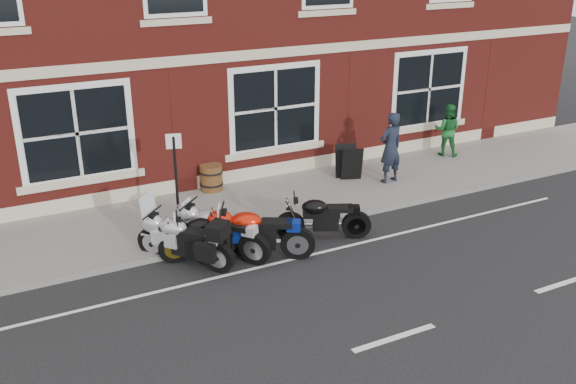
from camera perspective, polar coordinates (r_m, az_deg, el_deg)
name	(u,v)px	position (r m, az deg, el deg)	size (l,w,h in m)	color
ground	(307,261)	(13.06, 1.68, -6.16)	(80.00, 80.00, 0.00)	black
sidewalk	(247,207)	(15.48, -3.64, -1.31)	(30.00, 3.00, 0.12)	slate
kerb	(276,232)	(14.16, -1.07, -3.55)	(30.00, 0.16, 0.12)	slate
moto_touring_silver	(182,237)	(12.89, -9.38, -3.95)	(1.49, 1.78, 1.44)	black
moto_sport_red	(256,231)	(12.96, -2.88, -3.48)	(2.09, 1.25, 1.04)	black
moto_sport_black	(208,234)	(13.02, -7.12, -3.76)	(2.06, 0.68, 0.94)	black
moto_sport_silver	(219,230)	(13.10, -6.12, -3.35)	(1.48, 1.88, 1.02)	black
moto_naked_black	(321,215)	(13.82, 2.98, -2.09)	(1.92, 1.01, 0.93)	black
pedestrian_left	(391,148)	(16.78, 9.11, 3.92)	(0.68, 0.45, 1.86)	black
pedestrian_right	(447,130)	(19.28, 13.97, 5.38)	(0.74, 0.58, 1.53)	#1B6028
a_board_sign	(349,162)	(16.99, 5.43, 2.64)	(0.55, 0.36, 0.91)	black
barrel_planter	(211,178)	(16.32, -6.84, 1.29)	(0.59, 0.59, 0.66)	#453312
parking_sign	(176,177)	(13.63, -9.92, 1.29)	(0.31, 0.10, 2.25)	black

